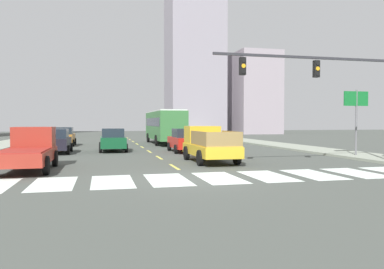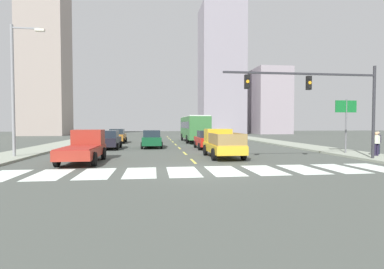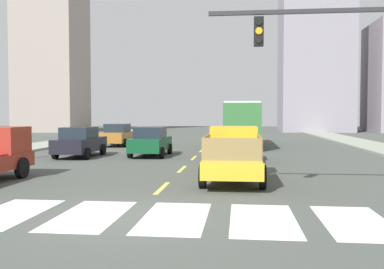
# 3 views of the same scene
# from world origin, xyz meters

# --- Properties ---
(ground_plane) EXTENTS (160.00, 160.00, 0.00)m
(ground_plane) POSITION_xyz_m (0.00, 0.00, 0.00)
(ground_plane) COLOR #474C46
(sidewalk_right) EXTENTS (3.31, 110.00, 0.15)m
(sidewalk_right) POSITION_xyz_m (12.46, 18.00, 0.07)
(sidewalk_right) COLOR gray
(sidewalk_right) RESTS_ON ground
(crosswalk_stripe_2) EXTENTS (1.51, 3.27, 0.01)m
(crosswalk_stripe_2) POSITION_xyz_m (-5.15, 0.00, 0.00)
(crosswalk_stripe_2) COLOR silver
(crosswalk_stripe_2) RESTS_ON ground
(crosswalk_stripe_3) EXTENTS (1.51, 3.27, 0.01)m
(crosswalk_stripe_3) POSITION_xyz_m (-3.09, 0.00, 0.00)
(crosswalk_stripe_3) COLOR silver
(crosswalk_stripe_3) RESTS_ON ground
(crosswalk_stripe_4) EXTENTS (1.51, 3.27, 0.01)m
(crosswalk_stripe_4) POSITION_xyz_m (-1.03, 0.00, 0.00)
(crosswalk_stripe_4) COLOR silver
(crosswalk_stripe_4) RESTS_ON ground
(crosswalk_stripe_5) EXTENTS (1.51, 3.27, 0.01)m
(crosswalk_stripe_5) POSITION_xyz_m (1.03, 0.00, 0.00)
(crosswalk_stripe_5) COLOR silver
(crosswalk_stripe_5) RESTS_ON ground
(crosswalk_stripe_6) EXTENTS (1.51, 3.27, 0.01)m
(crosswalk_stripe_6) POSITION_xyz_m (3.09, 0.00, 0.00)
(crosswalk_stripe_6) COLOR silver
(crosswalk_stripe_6) RESTS_ON ground
(crosswalk_stripe_7) EXTENTS (1.51, 3.27, 0.01)m
(crosswalk_stripe_7) POSITION_xyz_m (5.15, 0.00, 0.00)
(crosswalk_stripe_7) COLOR silver
(crosswalk_stripe_7) RESTS_ON ground
(crosswalk_stripe_8) EXTENTS (1.51, 3.27, 0.01)m
(crosswalk_stripe_8) POSITION_xyz_m (7.21, 0.00, 0.00)
(crosswalk_stripe_8) COLOR silver
(crosswalk_stripe_8) RESTS_ON ground
(lane_dash_0) EXTENTS (0.16, 2.40, 0.01)m
(lane_dash_0) POSITION_xyz_m (0.00, 4.00, 0.00)
(lane_dash_0) COLOR #D5CB51
(lane_dash_0) RESTS_ON ground
(lane_dash_1) EXTENTS (0.16, 2.40, 0.01)m
(lane_dash_1) POSITION_xyz_m (0.00, 9.00, 0.00)
(lane_dash_1) COLOR #D5CB51
(lane_dash_1) RESTS_ON ground
(lane_dash_2) EXTENTS (0.16, 2.40, 0.01)m
(lane_dash_2) POSITION_xyz_m (0.00, 14.00, 0.00)
(lane_dash_2) COLOR #D5CB51
(lane_dash_2) RESTS_ON ground
(lane_dash_3) EXTENTS (0.16, 2.40, 0.01)m
(lane_dash_3) POSITION_xyz_m (0.00, 19.00, 0.00)
(lane_dash_3) COLOR #D5CB51
(lane_dash_3) RESTS_ON ground
(lane_dash_4) EXTENTS (0.16, 2.40, 0.01)m
(lane_dash_4) POSITION_xyz_m (0.00, 24.00, 0.00)
(lane_dash_4) COLOR #D5CB51
(lane_dash_4) RESTS_ON ground
(lane_dash_5) EXTENTS (0.16, 2.40, 0.01)m
(lane_dash_5) POSITION_xyz_m (0.00, 29.00, 0.00)
(lane_dash_5) COLOR #D5CB51
(lane_dash_5) RESTS_ON ground
(lane_dash_6) EXTENTS (0.16, 2.40, 0.01)m
(lane_dash_6) POSITION_xyz_m (0.00, 34.00, 0.00)
(lane_dash_6) COLOR #D5CB51
(lane_dash_6) RESTS_ON ground
(lane_dash_7) EXTENTS (0.16, 2.40, 0.01)m
(lane_dash_7) POSITION_xyz_m (0.00, 39.00, 0.00)
(lane_dash_7) COLOR #D5CB51
(lane_dash_7) RESTS_ON ground
(pickup_stakebed) EXTENTS (2.18, 5.20, 1.96)m
(pickup_stakebed) POSITION_xyz_m (2.32, 6.13, 0.94)
(pickup_stakebed) COLOR gold
(pickup_stakebed) RESTS_ON ground
(pickup_dark) EXTENTS (2.18, 5.20, 1.96)m
(pickup_dark) POSITION_xyz_m (-6.69, 4.51, 0.92)
(pickup_dark) COLOR maroon
(pickup_dark) RESTS_ON ground
(city_bus) EXTENTS (2.72, 10.80, 3.32)m
(city_bus) POSITION_xyz_m (2.72, 23.52, 1.95)
(city_bus) COLOR #38763C
(city_bus) RESTS_ON ground
(sedan_near_right) EXTENTS (2.02, 4.40, 1.72)m
(sedan_near_right) POSITION_xyz_m (-6.57, 13.88, 0.86)
(sedan_near_right) COLOR black
(sedan_near_right) RESTS_ON ground
(sedan_mid) EXTENTS (2.02, 4.40, 1.72)m
(sedan_mid) POSITION_xyz_m (2.47, 12.89, 0.86)
(sedan_mid) COLOR red
(sedan_mid) RESTS_ON ground
(sedan_near_left) EXTENTS (2.02, 4.40, 1.72)m
(sedan_near_left) POSITION_xyz_m (-2.63, 14.85, 0.86)
(sedan_near_left) COLOR #114B29
(sedan_near_left) RESTS_ON ground
(sedan_far) EXTENTS (2.02, 4.40, 1.72)m
(sedan_far) POSITION_xyz_m (-6.85, 22.65, 0.86)
(sedan_far) COLOR #AB6B25
(sedan_far) RESTS_ON ground
(traffic_signal_gantry) EXTENTS (9.88, 0.27, 6.00)m
(traffic_signal_gantry) POSITION_xyz_m (8.20, 2.85, 4.23)
(traffic_signal_gantry) COLOR #2D2D33
(traffic_signal_gantry) RESTS_ON ground
(direction_sign_green) EXTENTS (1.70, 0.12, 4.20)m
(direction_sign_green) POSITION_xyz_m (11.93, 6.34, 3.03)
(direction_sign_green) COLOR slate
(direction_sign_green) RESTS_ON ground
(block_mid_left) EXTENTS (9.69, 9.14, 29.25)m
(block_mid_left) POSITION_xyz_m (13.21, 53.57, 14.62)
(block_mid_left) COLOR gray
(block_mid_left) RESTS_ON ground
(block_mid_right) EXTENTS (7.74, 10.09, 15.21)m
(block_mid_right) POSITION_xyz_m (24.74, 53.44, 7.61)
(block_mid_right) COLOR #9B8F99
(block_mid_right) RESTS_ON ground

